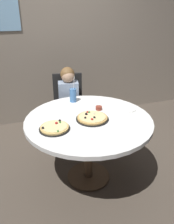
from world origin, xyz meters
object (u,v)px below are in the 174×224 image
(pizza_veggie, at_px, (92,118))
(soda_cup, at_px, (73,95))
(chair_wooden, at_px, (68,104))
(plate_small, at_px, (128,109))
(dining_table, at_px, (89,126))
(sauce_bowl, at_px, (99,108))
(pizza_cheese, at_px, (55,128))
(diner_child, at_px, (69,113))

(pizza_veggie, height_order, soda_cup, soda_cup)
(chair_wooden, height_order, plate_small, chair_wooden)
(chair_wooden, bearing_deg, dining_table, -91.16)
(soda_cup, height_order, sauce_bowl, soda_cup)
(dining_table, relative_size, soda_cup, 4.18)
(pizza_cheese, height_order, sauce_bowl, pizza_cheese)
(diner_child, bearing_deg, pizza_cheese, -112.92)
(chair_wooden, distance_m, sauce_bowl, 0.80)
(pizza_veggie, distance_m, plate_small, 0.46)
(chair_wooden, distance_m, soda_cup, 0.53)
(soda_cup, bearing_deg, sauce_bowl, -57.46)
(plate_small, bearing_deg, soda_cup, 140.54)
(dining_table, bearing_deg, diner_child, 91.19)
(diner_child, xyz_separation_m, plate_small, (0.49, -0.66, 0.27))
(dining_table, bearing_deg, plate_small, 7.99)
(diner_child, distance_m, plate_small, 0.87)
(chair_wooden, height_order, pizza_cheese, chair_wooden)
(dining_table, distance_m, chair_wooden, 0.92)
(diner_child, distance_m, soda_cup, 0.43)
(pizza_veggie, relative_size, pizza_cheese, 1.15)
(diner_child, relative_size, pizza_cheese, 3.79)
(pizza_veggie, relative_size, soda_cup, 1.07)
(pizza_cheese, height_order, plate_small, pizza_cheese)
(dining_table, xyz_separation_m, pizza_cheese, (-0.37, -0.11, 0.11))
(chair_wooden, xyz_separation_m, diner_child, (-0.03, -0.18, -0.05))
(pizza_veggie, xyz_separation_m, plate_small, (0.45, 0.10, -0.01))
(chair_wooden, xyz_separation_m, pizza_veggie, (0.01, -0.94, 0.24))
(pizza_cheese, distance_m, sauce_bowl, 0.61)
(soda_cup, bearing_deg, pizza_cheese, -120.35)
(pizza_veggie, xyz_separation_m, pizza_cheese, (-0.40, -0.08, -0.00))
(plate_small, bearing_deg, sauce_bowl, 162.00)
(chair_wooden, distance_m, plate_small, 0.99)
(pizza_cheese, bearing_deg, sauce_bowl, 26.42)
(dining_table, bearing_deg, pizza_cheese, -163.96)
(diner_child, height_order, sauce_bowl, diner_child)
(soda_cup, relative_size, sauce_bowl, 4.39)
(pizza_veggie, height_order, sauce_bowl, pizza_veggie)
(chair_wooden, height_order, sauce_bowl, chair_wooden)
(chair_wooden, height_order, soda_cup, soda_cup)
(plate_small, bearing_deg, dining_table, -172.01)
(sauce_bowl, bearing_deg, chair_wooden, 101.92)
(diner_child, relative_size, sauce_bowl, 15.46)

